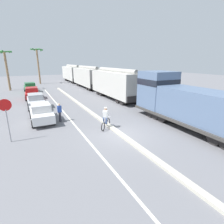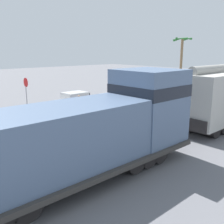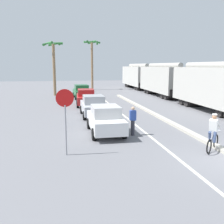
{
  "view_description": "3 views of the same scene",
  "coord_description": "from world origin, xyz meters",
  "px_view_note": "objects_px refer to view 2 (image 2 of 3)",
  "views": [
    {
      "loc": [
        -5.77,
        -10.19,
        5.15
      ],
      "look_at": [
        0.39,
        2.01,
        1.12
      ],
      "focal_mm": 28.0,
      "sensor_mm": 36.0,
      "label": 1
    },
    {
      "loc": [
        13.57,
        -6.88,
        5.07
      ],
      "look_at": [
        2.86,
        2.79,
        1.65
      ],
      "focal_mm": 42.0,
      "sensor_mm": 36.0,
      "label": 2
    },
    {
      "loc": [
        -7.06,
        -8.93,
        3.84
      ],
      "look_at": [
        -4.05,
        6.97,
        0.98
      ],
      "focal_mm": 42.0,
      "sensor_mm": 36.0,
      "label": 3
    }
  ],
  "objects_px": {
    "parked_car_green": "(185,84)",
    "palm_tree_far": "(182,51)",
    "parked_car_red": "(155,89)",
    "parked_car_silver": "(120,94)",
    "cyclist": "(62,119)",
    "locomotive": "(90,135)",
    "parked_car_white": "(76,101)",
    "stop_sign": "(26,88)",
    "pedestrian_by_cars": "(79,105)"
  },
  "relations": [
    {
      "from": "parked_car_white",
      "to": "stop_sign",
      "type": "distance_m",
      "value": 4.22
    },
    {
      "from": "palm_tree_far",
      "to": "parked_car_red",
      "type": "bearing_deg",
      "value": -71.75
    },
    {
      "from": "parked_car_white",
      "to": "pedestrian_by_cars",
      "type": "relative_size",
      "value": 2.59
    },
    {
      "from": "palm_tree_far",
      "to": "stop_sign",
      "type": "bearing_deg",
      "value": -87.45
    },
    {
      "from": "locomotive",
      "to": "parked_car_white",
      "type": "relative_size",
      "value": 2.76
    },
    {
      "from": "parked_car_white",
      "to": "pedestrian_by_cars",
      "type": "height_order",
      "value": "same"
    },
    {
      "from": "parked_car_silver",
      "to": "parked_car_green",
      "type": "bearing_deg",
      "value": 90.37
    },
    {
      "from": "parked_car_white",
      "to": "parked_car_green",
      "type": "xyz_separation_m",
      "value": [
        -0.14,
        16.77,
        0.0
      ]
    },
    {
      "from": "cyclist",
      "to": "parked_car_white",
      "type": "bearing_deg",
      "value": 136.83
    },
    {
      "from": "locomotive",
      "to": "palm_tree_far",
      "type": "distance_m",
      "value": 30.29
    },
    {
      "from": "parked_car_red",
      "to": "parked_car_green",
      "type": "distance_m",
      "value": 5.99
    },
    {
      "from": "parked_car_white",
      "to": "palm_tree_far",
      "type": "bearing_deg",
      "value": 99.26
    },
    {
      "from": "locomotive",
      "to": "palm_tree_far",
      "type": "relative_size",
      "value": 1.67
    },
    {
      "from": "parked_car_red",
      "to": "parked_car_green",
      "type": "relative_size",
      "value": 1.0
    },
    {
      "from": "stop_sign",
      "to": "palm_tree_far",
      "type": "distance_m",
      "value": 23.99
    },
    {
      "from": "parked_car_red",
      "to": "cyclist",
      "type": "bearing_deg",
      "value": -73.3
    },
    {
      "from": "parked_car_green",
      "to": "pedestrian_by_cars",
      "type": "xyz_separation_m",
      "value": [
        1.57,
        -17.48,
        0.03
      ]
    },
    {
      "from": "locomotive",
      "to": "parked_car_green",
      "type": "height_order",
      "value": "locomotive"
    },
    {
      "from": "palm_tree_far",
      "to": "pedestrian_by_cars",
      "type": "xyz_separation_m",
      "value": [
        4.76,
        -21.13,
        -4.17
      ]
    },
    {
      "from": "stop_sign",
      "to": "pedestrian_by_cars",
      "type": "distance_m",
      "value": 4.7
    },
    {
      "from": "parked_car_white",
      "to": "pedestrian_by_cars",
      "type": "bearing_deg",
      "value": -26.14
    },
    {
      "from": "parked_car_silver",
      "to": "stop_sign",
      "type": "bearing_deg",
      "value": -104.34
    },
    {
      "from": "stop_sign",
      "to": "palm_tree_far",
      "type": "bearing_deg",
      "value": 92.55
    },
    {
      "from": "parked_car_white",
      "to": "stop_sign",
      "type": "xyz_separation_m",
      "value": [
        -2.27,
        -3.35,
        1.21
      ]
    },
    {
      "from": "cyclist",
      "to": "locomotive",
      "type": "bearing_deg",
      "value": -21.5
    },
    {
      "from": "locomotive",
      "to": "parked_car_green",
      "type": "bearing_deg",
      "value": 114.31
    },
    {
      "from": "stop_sign",
      "to": "palm_tree_far",
      "type": "height_order",
      "value": "palm_tree_far"
    },
    {
      "from": "parked_car_silver",
      "to": "cyclist",
      "type": "relative_size",
      "value": 2.45
    },
    {
      "from": "cyclist",
      "to": "stop_sign",
      "type": "bearing_deg",
      "value": 174.12
    },
    {
      "from": "cyclist",
      "to": "palm_tree_far",
      "type": "distance_m",
      "value": 25.96
    },
    {
      "from": "parked_car_silver",
      "to": "parked_car_red",
      "type": "height_order",
      "value": "same"
    },
    {
      "from": "parked_car_green",
      "to": "palm_tree_far",
      "type": "distance_m",
      "value": 6.42
    },
    {
      "from": "parked_car_red",
      "to": "pedestrian_by_cars",
      "type": "distance_m",
      "value": 11.59
    },
    {
      "from": "locomotive",
      "to": "stop_sign",
      "type": "bearing_deg",
      "value": 166.37
    },
    {
      "from": "parked_car_red",
      "to": "parked_car_green",
      "type": "height_order",
      "value": "same"
    },
    {
      "from": "parked_car_white",
      "to": "cyclist",
      "type": "bearing_deg",
      "value": -43.17
    },
    {
      "from": "parked_car_silver",
      "to": "parked_car_red",
      "type": "relative_size",
      "value": 0.98
    },
    {
      "from": "locomotive",
      "to": "cyclist",
      "type": "distance_m",
      "value": 6.57
    },
    {
      "from": "locomotive",
      "to": "parked_car_red",
      "type": "distance_m",
      "value": 20.16
    },
    {
      "from": "locomotive",
      "to": "palm_tree_far",
      "type": "bearing_deg",
      "value": 116.99
    },
    {
      "from": "locomotive",
      "to": "pedestrian_by_cars",
      "type": "bearing_deg",
      "value": 147.35
    },
    {
      "from": "cyclist",
      "to": "palm_tree_far",
      "type": "bearing_deg",
      "value": 107.31
    },
    {
      "from": "parked_car_red",
      "to": "stop_sign",
      "type": "relative_size",
      "value": 1.48
    },
    {
      "from": "cyclist",
      "to": "parked_car_red",
      "type": "bearing_deg",
      "value": 106.7
    },
    {
      "from": "cyclist",
      "to": "stop_sign",
      "type": "relative_size",
      "value": 0.6
    },
    {
      "from": "parked_car_red",
      "to": "palm_tree_far",
      "type": "height_order",
      "value": "palm_tree_far"
    },
    {
      "from": "locomotive",
      "to": "parked_car_white",
      "type": "bearing_deg",
      "value": 148.2
    },
    {
      "from": "locomotive",
      "to": "pedestrian_by_cars",
      "type": "xyz_separation_m",
      "value": [
        -8.9,
        5.7,
        -0.95
      ]
    },
    {
      "from": "parked_car_red",
      "to": "palm_tree_far",
      "type": "xyz_separation_m",
      "value": [
        -3.18,
        9.65,
        4.2
      ]
    },
    {
      "from": "pedestrian_by_cars",
      "to": "stop_sign",
      "type": "bearing_deg",
      "value": -144.44
    }
  ]
}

